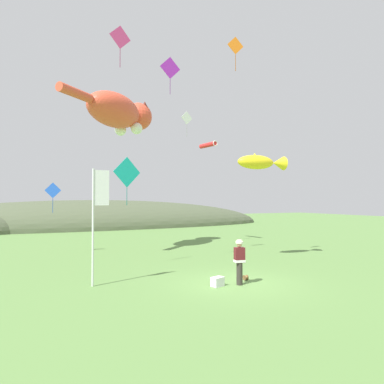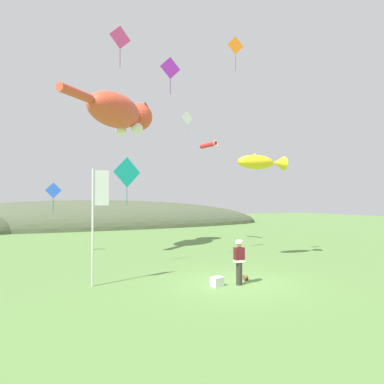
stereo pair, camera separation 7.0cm
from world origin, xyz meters
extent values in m
plane|color=#5B8442|center=(0.00, 0.00, 0.00)|extent=(120.00, 120.00, 0.00)
ellipsoid|color=#4C563D|center=(0.00, 32.43, 0.00)|extent=(48.38, 12.82, 6.78)
cylinder|color=#332D28|center=(0.02, -0.28, 0.44)|extent=(0.24, 0.24, 0.88)
cube|color=#59191E|center=(0.02, -0.28, 1.18)|extent=(0.44, 0.30, 0.60)
cube|color=white|center=(0.02, -0.28, 0.94)|extent=(0.46, 0.33, 0.10)
sphere|color=tan|center=(0.02, -0.28, 1.59)|extent=(0.20, 0.20, 0.20)
cylinder|color=beige|center=(0.02, -0.28, 1.68)|extent=(0.30, 0.30, 0.09)
cylinder|color=beige|center=(0.02, -0.28, 1.74)|extent=(0.20, 0.20, 0.07)
cylinder|color=olive|center=(0.68, 0.25, 0.11)|extent=(0.13, 0.17, 0.17)
cylinder|color=brown|center=(0.62, 0.25, 0.11)|extent=(0.01, 0.22, 0.22)
cylinder|color=brown|center=(0.75, 0.25, 0.11)|extent=(0.01, 0.22, 0.22)
cube|color=white|center=(-0.88, -0.10, 0.15)|extent=(0.55, 0.45, 0.30)
cube|color=white|center=(-0.88, -0.10, 0.33)|extent=(0.56, 0.46, 0.06)
cylinder|color=silver|center=(-5.27, 2.02, 2.30)|extent=(0.08, 0.08, 4.60)
cube|color=white|center=(-4.95, 2.02, 3.85)|extent=(0.60, 0.03, 1.40)
ellipsoid|color=#E04C33|center=(-2.51, 10.52, 9.26)|extent=(5.13, 4.87, 2.22)
ellipsoid|color=white|center=(-2.34, 10.66, 8.86)|extent=(3.18, 2.98, 1.22)
sphere|color=#E04C33|center=(-0.32, 12.38, 9.48)|extent=(2.00, 2.00, 2.00)
cone|color=#4E1A11|center=(-0.67, 12.80, 10.21)|extent=(1.00, 1.00, 0.67)
cone|color=#4E1A11|center=(0.04, 11.96, 10.21)|extent=(1.00, 1.00, 0.67)
sphere|color=white|center=(-1.70, 12.08, 8.32)|extent=(0.80, 0.80, 0.80)
sphere|color=white|center=(-0.83, 11.06, 8.32)|extent=(0.80, 0.80, 0.80)
cylinder|color=#E04C33|center=(-5.22, 8.22, 9.37)|extent=(2.20, 1.98, 0.53)
ellipsoid|color=yellow|center=(4.13, 4.18, 5.53)|extent=(2.36, 1.06, 0.81)
cone|color=yellow|center=(5.65, 4.05, 5.53)|extent=(0.81, 0.87, 0.81)
cone|color=yellow|center=(4.06, 4.18, 5.87)|extent=(0.41, 0.41, 0.38)
sphere|color=black|center=(3.41, 4.52, 5.60)|extent=(0.19, 0.19, 0.19)
cylinder|color=red|center=(5.37, 12.19, 7.78)|extent=(0.62, 1.95, 0.36)
torus|color=white|center=(5.51, 11.24, 7.78)|extent=(0.44, 0.12, 0.44)
cube|color=#19BFBF|center=(-3.06, 5.21, 4.78)|extent=(1.50, 0.43, 1.55)
cylinder|color=black|center=(-3.06, 5.23, 4.78)|extent=(1.01, 0.29, 0.02)
cube|color=#118585|center=(-3.06, 5.21, 3.55)|extent=(0.03, 0.02, 0.90)
cube|color=white|center=(2.93, 10.95, 9.42)|extent=(0.98, 0.23, 1.00)
cylinder|color=black|center=(2.93, 10.96, 9.42)|extent=(0.66, 0.16, 0.02)
cube|color=#A9A9A9|center=(2.93, 10.95, 8.48)|extent=(0.03, 0.01, 0.90)
cube|color=purple|center=(-0.21, 6.47, 11.03)|extent=(1.29, 0.07, 1.29)
cylinder|color=black|center=(-0.21, 6.48, 11.03)|extent=(0.86, 0.05, 0.02)
cube|color=#6B1A7C|center=(-0.21, 6.47, 9.93)|extent=(0.03, 0.01, 0.90)
cube|color=orange|center=(2.45, 3.68, 11.72)|extent=(0.96, 0.11, 0.97)
cylinder|color=black|center=(2.45, 3.69, 11.72)|extent=(0.65, 0.08, 0.02)
cube|color=#A95011|center=(2.45, 3.68, 10.78)|extent=(0.03, 0.01, 0.90)
cube|color=#E53F8C|center=(-3.64, 4.43, 11.21)|extent=(1.11, 0.30, 1.14)
cylinder|color=black|center=(-3.64, 4.44, 11.21)|extent=(0.75, 0.20, 0.02)
cube|color=#A02C62|center=(-3.64, 4.43, 10.19)|extent=(0.03, 0.02, 0.90)
cube|color=blue|center=(-6.15, 11.21, 3.97)|extent=(0.96, 0.26, 0.98)
cylinder|color=black|center=(-6.15, 11.23, 3.97)|extent=(0.64, 0.18, 0.02)
cube|color=#1A3E97|center=(-6.15, 11.21, 3.03)|extent=(0.03, 0.02, 0.90)
camera|label=1|loc=(-7.61, -11.73, 3.35)|focal=32.00mm
camera|label=2|loc=(-7.55, -11.76, 3.35)|focal=32.00mm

